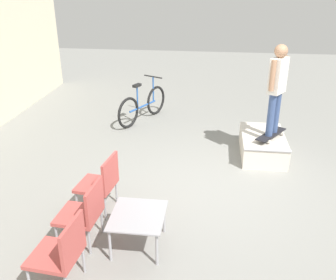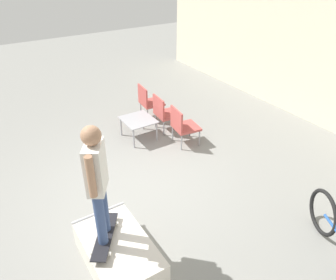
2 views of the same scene
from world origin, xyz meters
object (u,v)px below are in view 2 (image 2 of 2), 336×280
skate_ramp_box (119,254)px  coffee_table (138,122)px  patio_chair_center (164,112)px  patio_chair_right (183,125)px  skateboard_on_ramp (105,236)px  person_skater (97,177)px  patio_chair_left (148,101)px

skate_ramp_box → coffee_table: coffee_table is taller
patio_chair_center → patio_chair_right: (0.75, 0.00, 0.00)m
skateboard_on_ramp → person_skater: size_ratio=0.49×
skate_ramp_box → skateboard_on_ramp: (-0.13, -0.11, 0.29)m
patio_chair_left → skateboard_on_ramp: bearing=148.6°
patio_chair_left → patio_chair_right: (1.51, 0.00, 0.00)m
person_skater → patio_chair_center: person_skater is taller
person_skater → patio_chair_center: bearing=168.2°
patio_chair_right → person_skater: bearing=135.1°
person_skater → patio_chair_center: (-2.82, 2.67, -0.99)m
patio_chair_right → patio_chair_center: bearing=7.4°
person_skater → coffee_table: bearing=176.5°
skate_ramp_box → skateboard_on_ramp: bearing=-139.2°
skateboard_on_ramp → coffee_table: bearing=179.7°
coffee_table → patio_chair_center: 0.69m
patio_chair_center → patio_chair_right: same height
person_skater → patio_chair_center: size_ratio=1.89×
patio_chair_right → skate_ramp_box: bearing=138.0°
person_skater → coffee_table: size_ratio=2.22×
patio_chair_center → coffee_table: bearing=94.8°
skateboard_on_ramp → patio_chair_right: 3.37m
patio_chair_left → patio_chair_right: bearing=-174.6°
skateboard_on_ramp → patio_chair_left: bearing=178.0°
skate_ramp_box → patio_chair_right: size_ratio=1.58×
patio_chair_center → patio_chair_right: size_ratio=1.00×
skateboard_on_ramp → coffee_table: skateboard_on_ramp is taller
patio_chair_left → coffee_table: bearing=143.3°
skateboard_on_ramp → patio_chair_left: (-3.58, 2.67, -0.01)m
patio_chair_right → patio_chair_left: bearing=7.3°
person_skater → patio_chair_left: person_skater is taller
skate_ramp_box → person_skater: (-0.13, -0.11, 1.27)m
person_skater → patio_chair_right: (-2.07, 2.67, -0.99)m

